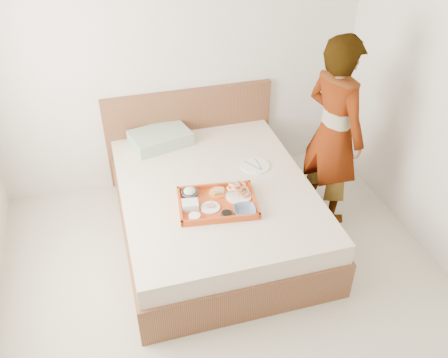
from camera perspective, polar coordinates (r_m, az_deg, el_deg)
name	(u,v)px	position (r m, az deg, el deg)	size (l,w,h in m)	color
ground	(241,323)	(3.62, 2.12, -16.93)	(3.50, 4.00, 0.01)	beige
wall_back	(178,54)	(4.42, -5.61, 14.78)	(3.50, 0.01, 2.60)	silver
bed	(215,209)	(4.11, -1.05, -3.67)	(1.65, 2.00, 0.53)	brown
headboard	(190,134)	(4.77, -4.11, 5.48)	(1.65, 0.06, 0.95)	brown
pillow	(160,138)	(4.49, -7.68, 4.90)	(0.53, 0.36, 0.13)	#98AF96
tray	(217,203)	(3.71, -0.81, -2.86)	(0.61, 0.44, 0.06)	#D35A12
prawn_plate	(239,196)	(3.79, 1.78, -2.04)	(0.21, 0.21, 0.01)	white
navy_bowl_big	(245,210)	(3.63, 2.52, -3.80)	(0.17, 0.17, 0.04)	#121C40
sauce_dish	(227,215)	(3.59, 0.33, -4.30)	(0.09, 0.09, 0.03)	black
meat_plate	(210,207)	(3.68, -1.65, -3.44)	(0.15, 0.15, 0.01)	white
bread_plate	(218,192)	(3.83, -0.76, -1.62)	(0.15, 0.15, 0.01)	orange
salad_bowl	(190,193)	(3.80, -4.14, -1.73)	(0.13, 0.13, 0.04)	#121C40
plastic_tub	(190,205)	(3.68, -4.10, -3.12)	(0.13, 0.10, 0.06)	silver
cheese_round	(195,217)	(3.58, -3.55, -4.56)	(0.09, 0.09, 0.03)	white
dinner_plate	(255,166)	(4.17, 3.76, 1.61)	(0.26, 0.26, 0.01)	white
person	(334,133)	(4.11, 13.04, 5.36)	(0.63, 0.41, 1.71)	beige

